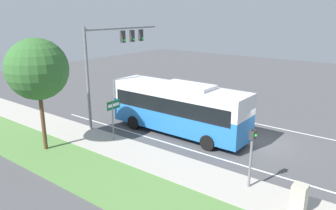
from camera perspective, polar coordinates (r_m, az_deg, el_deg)
name	(u,v)px	position (r m, az deg, el deg)	size (l,w,h in m)	color
ground_plane	(260,144)	(22.27, 15.74, -6.50)	(80.00, 80.00, 0.00)	#4C4C4F
sidewalk	(212,180)	(17.13, 7.64, -12.87)	(2.80, 80.00, 0.12)	#ADA89E
grass_verge	(174,210)	(14.83, 1.09, -17.76)	(3.60, 80.00, 0.10)	#568442
lane_divider_near	(235,163)	(19.22, 11.60, -9.89)	(0.14, 30.00, 0.01)	silver
lane_divider_far	(279,128)	(25.45, 18.83, -3.89)	(0.14, 30.00, 0.01)	silver
bus	(179,106)	(22.51, 1.84, -0.21)	(2.71, 10.07, 3.68)	#236BB7
signal_gantry	(113,52)	(24.77, -9.62, 9.07)	(7.40, 0.41, 7.32)	slate
pedestrian_signal	(251,149)	(15.96, 14.34, -7.51)	(0.28, 0.34, 3.02)	slate
street_sign	(113,113)	(21.50, -9.52, -1.34)	(1.10, 0.08, 2.80)	slate
utility_cabinet	(299,198)	(15.30, 21.84, -14.84)	(0.63, 0.59, 1.23)	#B7B29E
roadside_tree	(37,69)	(20.48, -21.82, 5.78)	(3.60, 3.60, 6.77)	brown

